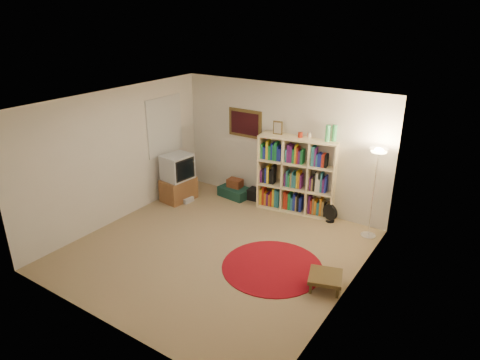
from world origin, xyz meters
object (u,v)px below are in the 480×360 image
object	(u,v)px
suitcase	(235,192)
side_table	(325,277)
bookshelf	(296,176)
tv_stand	(178,178)
floor_lamp	(377,164)
floor_fan	(330,213)

from	to	relation	value
suitcase	side_table	world-z (taller)	side_table
bookshelf	tv_stand	world-z (taller)	bookshelf
suitcase	bookshelf	bearing A→B (deg)	12.22
floor_lamp	side_table	size ratio (longest dim) A/B	2.78
bookshelf	floor_lamp	world-z (taller)	bookshelf
suitcase	side_table	size ratio (longest dim) A/B	1.17
bookshelf	tv_stand	distance (m)	2.47
floor_fan	tv_stand	bearing A→B (deg)	-144.81
bookshelf	floor_fan	xyz separation A→B (m)	(0.80, -0.09, -0.56)
floor_fan	bookshelf	bearing A→B (deg)	-166.22
floor_fan	side_table	world-z (taller)	floor_fan
bookshelf	side_table	bearing A→B (deg)	-62.49
bookshelf	tv_stand	size ratio (longest dim) A/B	1.83
tv_stand	bookshelf	bearing A→B (deg)	28.51
suitcase	side_table	distance (m)	3.53
suitcase	tv_stand	bearing A→B (deg)	-131.63
floor_fan	suitcase	bearing A→B (deg)	-158.90
side_table	floor_fan	bearing A→B (deg)	110.62
side_table	bookshelf	bearing A→B (deg)	126.62
bookshelf	floor_lamp	distance (m)	1.74
floor_fan	tv_stand	xyz separation A→B (m)	(-3.09, -0.82, 0.30)
tv_stand	suitcase	world-z (taller)	tv_stand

